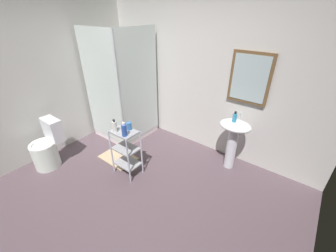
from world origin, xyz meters
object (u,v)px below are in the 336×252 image
(lotion_bottle_white, at_px, (115,126))
(bath_mat, at_px, (118,158))
(shower_stall, at_px, (125,114))
(toilet, at_px, (47,148))
(rinse_cup, at_px, (129,126))
(storage_cart, at_px, (126,149))
(pedestal_sink, at_px, (234,135))
(hand_soap_bottle, at_px, (235,117))
(shampoo_bottle_blue, at_px, (124,130))

(lotion_bottle_white, height_order, bath_mat, lotion_bottle_white)
(shower_stall, height_order, bath_mat, shower_stall)
(toilet, height_order, rinse_cup, rinse_cup)
(shower_stall, distance_m, storage_cart, 1.13)
(storage_cart, height_order, lotion_bottle_white, lotion_bottle_white)
(shower_stall, height_order, pedestal_sink, shower_stall)
(hand_soap_bottle, bearing_deg, shampoo_bottle_blue, -132.68)
(bath_mat, bearing_deg, pedestal_sink, 31.18)
(pedestal_sink, relative_size, storage_cart, 1.09)
(toilet, bearing_deg, pedestal_sink, 36.49)
(pedestal_sink, distance_m, rinse_cup, 1.54)
(shower_stall, relative_size, toilet, 2.63)
(hand_soap_bottle, height_order, bath_mat, hand_soap_bottle)
(shower_stall, xyz_separation_m, hand_soap_bottle, (1.99, 0.32, 0.41))
(shampoo_bottle_blue, bearing_deg, toilet, -155.92)
(hand_soap_bottle, xyz_separation_m, shampoo_bottle_blue, (-1.05, -1.14, -0.05))
(lotion_bottle_white, distance_m, bath_mat, 0.90)
(hand_soap_bottle, distance_m, bath_mat, 2.01)
(toilet, relative_size, lotion_bottle_white, 4.05)
(shower_stall, distance_m, toilet, 1.41)
(shower_stall, height_order, toilet, shower_stall)
(storage_cart, xyz_separation_m, shampoo_bottle_blue, (0.10, -0.07, 0.39))
(storage_cart, xyz_separation_m, lotion_bottle_white, (-0.09, -0.08, 0.39))
(hand_soap_bottle, relative_size, shampoo_bottle_blue, 0.80)
(shampoo_bottle_blue, relative_size, rinse_cup, 1.84)
(storage_cart, distance_m, bath_mat, 0.60)
(pedestal_sink, xyz_separation_m, storage_cart, (-1.17, -1.08, -0.14))
(pedestal_sink, height_order, shampoo_bottle_blue, shampoo_bottle_blue)
(storage_cart, height_order, rinse_cup, rinse_cup)
(storage_cart, height_order, bath_mat, storage_cart)
(pedestal_sink, relative_size, shampoo_bottle_blue, 4.06)
(pedestal_sink, distance_m, hand_soap_bottle, 0.30)
(shower_stall, distance_m, rinse_cup, 1.14)
(lotion_bottle_white, bearing_deg, pedestal_sink, 42.74)
(shampoo_bottle_blue, height_order, bath_mat, shampoo_bottle_blue)
(bath_mat, bearing_deg, lotion_bottle_white, -33.83)
(pedestal_sink, xyz_separation_m, toilet, (-2.31, -1.71, -0.26))
(rinse_cup, bearing_deg, shampoo_bottle_blue, -63.94)
(shower_stall, bearing_deg, rinse_cup, -37.34)
(rinse_cup, bearing_deg, bath_mat, 173.23)
(pedestal_sink, distance_m, bath_mat, 1.92)
(storage_cart, bearing_deg, hand_soap_bottle, 42.95)
(pedestal_sink, height_order, toilet, pedestal_sink)
(storage_cart, distance_m, shampoo_bottle_blue, 0.41)
(rinse_cup, relative_size, bath_mat, 0.18)
(storage_cart, relative_size, hand_soap_bottle, 4.67)
(toilet, height_order, hand_soap_bottle, hand_soap_bottle)
(rinse_cup, bearing_deg, hand_soap_bottle, 41.18)
(hand_soap_bottle, relative_size, bath_mat, 0.26)
(hand_soap_bottle, relative_size, rinse_cup, 1.46)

